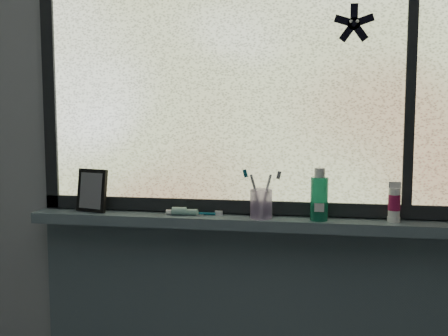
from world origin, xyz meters
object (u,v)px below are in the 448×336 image
at_px(vanity_mirror, 92,190).
at_px(cream_tube, 394,201).
at_px(mouthwash_bottle, 319,194).
at_px(toothbrush_cup, 261,204).

bearing_deg(vanity_mirror, cream_tube, 15.98).
bearing_deg(vanity_mirror, mouthwash_bottle, 14.75).
height_order(toothbrush_cup, cream_tube, cream_tube).
bearing_deg(toothbrush_cup, cream_tube, 1.84).
relative_size(vanity_mirror, mouthwash_bottle, 1.07).
relative_size(toothbrush_cup, cream_tube, 1.04).
xyz_separation_m(toothbrush_cup, mouthwash_bottle, (0.21, -0.00, 0.04)).
relative_size(mouthwash_bottle, cream_tube, 1.53).
xyz_separation_m(mouthwash_bottle, cream_tube, (0.26, 0.02, -0.02)).
bearing_deg(mouthwash_bottle, cream_tube, 3.85).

